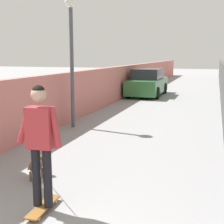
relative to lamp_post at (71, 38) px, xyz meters
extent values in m
plane|color=gray|center=(6.08, -2.11, -2.82)|extent=(80.00, 80.00, 0.00)
cube|color=#CC726B|center=(4.08, 0.55, -1.95)|extent=(48.00, 0.30, 1.73)
cylinder|color=#4C4C51|center=(0.00, 0.00, -0.94)|extent=(0.12, 0.12, 3.75)
sphere|color=silver|center=(0.00, 0.00, 1.09)|extent=(0.36, 0.36, 0.36)
cube|color=brown|center=(-5.24, -1.97, -2.74)|extent=(0.81, 0.25, 0.02)
cylinder|color=beige|center=(-4.97, -1.89, -2.79)|extent=(0.06, 0.03, 0.06)
cylinder|color=beige|center=(-4.96, -2.03, -2.79)|extent=(0.06, 0.03, 0.06)
cylinder|color=beige|center=(-5.53, -1.92, -2.79)|extent=(0.06, 0.03, 0.06)
cylinder|color=beige|center=(-5.52, -2.06, -2.79)|extent=(0.06, 0.03, 0.06)
cylinder|color=black|center=(-5.25, -1.88, -2.28)|extent=(0.14, 0.14, 0.90)
cylinder|color=black|center=(-5.24, -2.06, -2.28)|extent=(0.14, 0.14, 0.90)
cube|color=#B23338|center=(-5.24, -1.97, -1.53)|extent=(0.24, 0.39, 0.60)
cylinder|color=#B23338|center=(-5.26, -1.73, -1.50)|extent=(0.11, 0.29, 0.58)
cylinder|color=#B23338|center=(-5.23, -2.21, -1.52)|extent=(0.10, 0.18, 0.59)
sphere|color=tan|center=(-5.24, -1.97, -1.05)|extent=(0.22, 0.22, 0.22)
sphere|color=black|center=(-5.24, -1.97, -1.01)|extent=(0.19, 0.19, 0.19)
ellipsoid|color=brown|center=(-4.20, -1.22, -2.55)|extent=(0.37, 0.24, 0.22)
sphere|color=brown|center=(-3.96, -1.20, -2.48)|extent=(0.15, 0.15, 0.15)
cone|color=black|center=(-3.96, -1.16, -2.40)|extent=(0.05, 0.05, 0.06)
cone|color=black|center=(-3.96, -1.24, -2.40)|extent=(0.05, 0.05, 0.06)
cylinder|color=brown|center=(-4.09, -1.15, -2.73)|extent=(0.04, 0.04, 0.18)
cylinder|color=brown|center=(-4.08, -1.27, -2.73)|extent=(0.04, 0.04, 0.18)
cylinder|color=brown|center=(-4.32, -1.16, -2.73)|extent=(0.04, 0.04, 0.18)
cylinder|color=brown|center=(-4.31, -1.28, -2.73)|extent=(0.04, 0.04, 0.18)
cylinder|color=brown|center=(-4.43, -1.23, -2.47)|extent=(0.14, 0.04, 0.13)
cylinder|color=black|center=(-4.72, -1.59, -2.09)|extent=(1.05, 0.77, 0.66)
cube|color=#336B38|center=(8.75, -0.60, -2.26)|extent=(4.19, 1.70, 0.80)
cube|color=#262B33|center=(8.75, -0.60, -1.58)|extent=(2.18, 1.50, 0.60)
cylinder|color=black|center=(10.05, 0.19, -2.50)|extent=(0.64, 0.22, 0.64)
cylinder|color=black|center=(10.05, -1.39, -2.50)|extent=(0.64, 0.22, 0.64)
cylinder|color=black|center=(7.45, 0.19, -2.50)|extent=(0.64, 0.22, 0.64)
cylinder|color=black|center=(7.45, -1.39, -2.50)|extent=(0.64, 0.22, 0.64)
camera|label=1|loc=(-9.08, -4.32, -0.51)|focal=50.39mm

